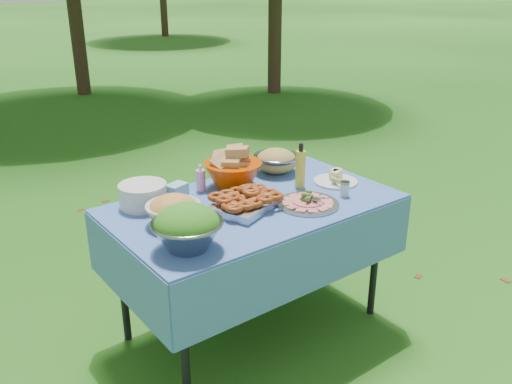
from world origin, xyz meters
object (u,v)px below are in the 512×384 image
picnic_table (253,266)px  oil_bottle (300,165)px  charcuterie_platter (308,198)px  plate_stack (143,195)px  bread_bowl (233,168)px  pasta_bowl_steel (276,160)px  salad_bowl (187,227)px

picnic_table → oil_bottle: 0.61m
charcuterie_platter → oil_bottle: oil_bottle is taller
plate_stack → charcuterie_platter: bearing=-36.4°
bread_bowl → pasta_bowl_steel: size_ratio=1.20×
salad_bowl → pasta_bowl_steel: salad_bowl is taller
picnic_table → oil_bottle: size_ratio=5.80×
picnic_table → oil_bottle: oil_bottle is taller
bread_bowl → oil_bottle: 0.37m
bread_bowl → charcuterie_platter: (0.15, -0.45, -0.07)m
plate_stack → charcuterie_platter: 0.84m
picnic_table → salad_bowl: size_ratio=4.80×
bread_bowl → picnic_table: bearing=-101.0°
picnic_table → plate_stack: size_ratio=6.05×
charcuterie_platter → oil_bottle: 0.27m
plate_stack → bread_bowl: (0.52, -0.05, 0.05)m
pasta_bowl_steel → oil_bottle: oil_bottle is taller
picnic_table → pasta_bowl_steel: bearing=36.6°
oil_bottle → charcuterie_platter: bearing=-122.2°
pasta_bowl_steel → oil_bottle: size_ratio=1.05×
charcuterie_platter → oil_bottle: size_ratio=1.27×
charcuterie_platter → oil_bottle: bearing=57.8°
salad_bowl → pasta_bowl_steel: 1.06m
salad_bowl → charcuterie_platter: bearing=3.2°
salad_bowl → picnic_table: bearing=24.2°
salad_bowl → plate_stack: (0.06, 0.54, -0.04)m
plate_stack → pasta_bowl_steel: 0.86m
oil_bottle → picnic_table: bearing=-177.4°
picnic_table → salad_bowl: bearing=-155.8°
salad_bowl → plate_stack: size_ratio=1.26×
pasta_bowl_steel → charcuterie_platter: (-0.19, -0.48, -0.03)m
bread_bowl → oil_bottle: size_ratio=1.27×
plate_stack → bread_bowl: bread_bowl is taller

